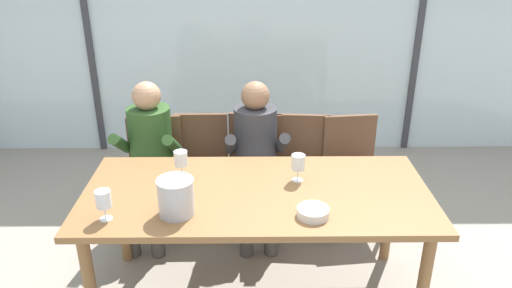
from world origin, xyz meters
name	(u,v)px	position (x,y,z in m)	size (l,w,h in m)	color
ground	(255,212)	(0.00, 1.00, 0.00)	(14.00, 14.00, 0.00)	#9E9384
window_glass_panel	(254,27)	(0.00, 2.33, 1.30)	(7.27, 0.03, 2.60)	silver
window_mullion_left	(88,28)	(-1.64, 2.31, 1.30)	(0.06, 0.06, 2.60)	#38383D
window_mullion_right	(420,27)	(1.64, 2.31, 1.30)	(0.06, 0.06, 2.60)	#38383D
hillside_vineyard	(253,1)	(0.00, 6.81, 0.94)	(13.27, 2.40, 1.88)	#386633
dining_table	(257,202)	(0.00, 0.00, 0.69)	(2.07, 0.94, 0.77)	olive
chair_near_curtain	(156,165)	(-0.78, 0.86, 0.52)	(0.48, 0.48, 0.88)	brown
chair_left_of_center	(201,162)	(-0.43, 0.91, 0.52)	(0.44, 0.44, 0.88)	brown
chair_center	(254,162)	(-0.01, 0.91, 0.52)	(0.49, 0.49, 0.88)	brown
chair_right_of_center	(302,163)	(0.37, 0.89, 0.52)	(0.47, 0.47, 0.88)	brown
chair_near_window_right	(351,164)	(0.75, 0.87, 0.52)	(0.48, 0.48, 0.88)	brown
person_olive_shirt	(149,152)	(-0.79, 0.74, 0.69)	(0.48, 0.62, 1.20)	#2D5123
person_charcoal_jacket	(256,151)	(0.01, 0.74, 0.69)	(0.48, 0.62, 1.20)	#38383D
ice_bucket_primary	(176,196)	(-0.44, -0.25, 0.88)	(0.21, 0.21, 0.21)	#B7B7BC
tasting_bowl	(313,212)	(0.30, -0.28, 0.80)	(0.18, 0.18, 0.05)	silver
wine_glass_by_left_taster	(103,200)	(-0.82, -0.30, 0.89)	(0.08, 0.08, 0.17)	silver
wine_glass_near_bucket	(298,163)	(0.26, 0.13, 0.89)	(0.08, 0.08, 0.17)	silver
wine_glass_center_pour	(181,160)	(-0.47, 0.19, 0.89)	(0.08, 0.08, 0.17)	silver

